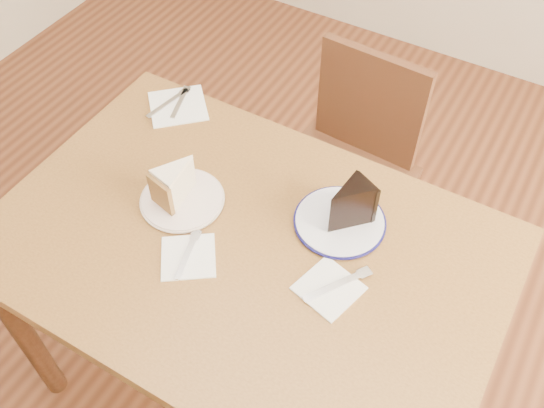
{
  "coord_description": "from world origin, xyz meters",
  "views": [
    {
      "loc": [
        0.48,
        -0.69,
        1.9
      ],
      "look_at": [
        0.02,
        0.1,
        0.8
      ],
      "focal_mm": 40.0,
      "sensor_mm": 36.0,
      "label": 1
    }
  ],
  "objects_px": {
    "table": "(246,267)",
    "plate_cream": "(182,200)",
    "chocolate_cake": "(347,208)",
    "chair_far": "(344,171)",
    "carrot_cake": "(179,182)",
    "plate_navy": "(340,222)"
  },
  "relations": [
    {
      "from": "chair_far",
      "to": "carrot_cake",
      "type": "distance_m",
      "value": 0.67
    },
    {
      "from": "plate_navy",
      "to": "carrot_cake",
      "type": "xyz_separation_m",
      "value": [
        -0.38,
        -0.12,
        0.05
      ]
    },
    {
      "from": "chair_far",
      "to": "plate_cream",
      "type": "height_order",
      "value": "chair_far"
    },
    {
      "from": "chair_far",
      "to": "plate_cream",
      "type": "xyz_separation_m",
      "value": [
        -0.21,
        -0.55,
        0.29
      ]
    },
    {
      "from": "table",
      "to": "plate_cream",
      "type": "xyz_separation_m",
      "value": [
        -0.2,
        0.03,
        0.1
      ]
    },
    {
      "from": "plate_navy",
      "to": "table",
      "type": "bearing_deg",
      "value": -134.62
    },
    {
      "from": "table",
      "to": "plate_cream",
      "type": "bearing_deg",
      "value": 170.33
    },
    {
      "from": "table",
      "to": "plate_navy",
      "type": "height_order",
      "value": "plate_navy"
    },
    {
      "from": "plate_cream",
      "to": "chocolate_cake",
      "type": "relative_size",
      "value": 1.86
    },
    {
      "from": "plate_navy",
      "to": "carrot_cake",
      "type": "distance_m",
      "value": 0.4
    },
    {
      "from": "chair_far",
      "to": "carrot_cake",
      "type": "xyz_separation_m",
      "value": [
        -0.22,
        -0.54,
        0.34
      ]
    },
    {
      "from": "chair_far",
      "to": "plate_navy",
      "type": "relative_size",
      "value": 3.96
    },
    {
      "from": "carrot_cake",
      "to": "chocolate_cake",
      "type": "xyz_separation_m",
      "value": [
        0.39,
        0.12,
        0.01
      ]
    },
    {
      "from": "chocolate_cake",
      "to": "table",
      "type": "bearing_deg",
      "value": 67.85
    },
    {
      "from": "chair_far",
      "to": "plate_cream",
      "type": "relative_size",
      "value": 4.21
    },
    {
      "from": "plate_cream",
      "to": "chocolate_cake",
      "type": "xyz_separation_m",
      "value": [
        0.38,
        0.13,
        0.06
      ]
    },
    {
      "from": "table",
      "to": "chair_far",
      "type": "xyz_separation_m",
      "value": [
        0.01,
        0.58,
        -0.18
      ]
    },
    {
      "from": "plate_navy",
      "to": "chocolate_cake",
      "type": "bearing_deg",
      "value": -2.37
    },
    {
      "from": "table",
      "to": "chair_far",
      "type": "relative_size",
      "value": 1.42
    },
    {
      "from": "plate_navy",
      "to": "carrot_cake",
      "type": "height_order",
      "value": "carrot_cake"
    },
    {
      "from": "carrot_cake",
      "to": "chocolate_cake",
      "type": "bearing_deg",
      "value": 30.84
    },
    {
      "from": "table",
      "to": "chocolate_cake",
      "type": "height_order",
      "value": "chocolate_cake"
    }
  ]
}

